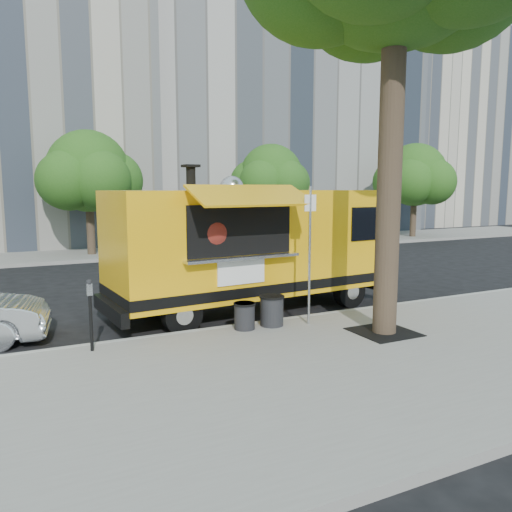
{
  "coord_description": "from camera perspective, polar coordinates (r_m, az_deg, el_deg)",
  "views": [
    {
      "loc": [
        -4.2,
        -10.61,
        3.12
      ],
      "look_at": [
        1.02,
        0.0,
        1.5
      ],
      "focal_mm": 35.0,
      "sensor_mm": 36.0,
      "label": 1
    }
  ],
  "objects": [
    {
      "name": "ground",
      "position": [
        11.83,
        -4.49,
        -7.51
      ],
      "size": [
        120.0,
        120.0,
        0.0
      ],
      "primitive_type": "plane",
      "color": "black",
      "rests_on": "ground"
    },
    {
      "name": "sidewalk",
      "position": [
        8.4,
        5.97,
        -13.48
      ],
      "size": [
        60.0,
        6.0,
        0.15
      ],
      "primitive_type": "cube",
      "color": "gray",
      "rests_on": "ground"
    },
    {
      "name": "curb",
      "position": [
        10.98,
        -2.67,
        -8.3
      ],
      "size": [
        60.0,
        0.14,
        0.16
      ],
      "primitive_type": "cube",
      "color": "#999993",
      "rests_on": "ground"
    },
    {
      "name": "far_sidewalk",
      "position": [
        24.66,
        -16.21,
        0.4
      ],
      "size": [
        60.0,
        5.0,
        0.15
      ],
      "primitive_type": "cube",
      "color": "gray",
      "rests_on": "ground"
    },
    {
      "name": "building_mid",
      "position": [
        37.94,
        -0.51,
        18.25
      ],
      "size": [
        20.0,
        14.0,
        20.0
      ],
      "primitive_type": "cube",
      "color": "#A19D97",
      "rests_on": "ground"
    },
    {
      "name": "building_right",
      "position": [
        48.9,
        18.85,
        13.12
      ],
      "size": [
        16.0,
        12.0,
        16.0
      ],
      "primitive_type": "cube",
      "color": "beige",
      "rests_on": "ground"
    },
    {
      "name": "tree_well",
      "position": [
        10.77,
        14.41,
        -8.42
      ],
      "size": [
        1.2,
        1.2,
        0.02
      ],
      "primitive_type": "cube",
      "color": "black",
      "rests_on": "sidewalk"
    },
    {
      "name": "far_tree_b",
      "position": [
        23.54,
        -18.64,
        9.13
      ],
      "size": [
        3.6,
        3.6,
        5.5
      ],
      "color": "#33261C",
      "rests_on": "far_sidewalk"
    },
    {
      "name": "far_tree_c",
      "position": [
        26.05,
        1.73,
        9.11
      ],
      "size": [
        3.24,
        3.24,
        5.21
      ],
      "color": "#33261C",
      "rests_on": "far_sidewalk"
    },
    {
      "name": "far_tree_d",
      "position": [
        32.13,
        17.71,
        8.81
      ],
      "size": [
        3.78,
        3.78,
        5.64
      ],
      "color": "#33261C",
      "rests_on": "far_sidewalk"
    },
    {
      "name": "sign_post",
      "position": [
        10.81,
        6.15,
        1.0
      ],
      "size": [
        0.28,
        0.06,
        3.0
      ],
      "color": "silver",
      "rests_on": "sidewalk"
    },
    {
      "name": "parking_meter",
      "position": [
        9.58,
        -18.42,
        -5.5
      ],
      "size": [
        0.11,
        0.11,
        1.33
      ],
      "color": "black",
      "rests_on": "sidewalk"
    },
    {
      "name": "food_truck",
      "position": [
        12.47,
        -0.63,
        1.28
      ],
      "size": [
        7.48,
        3.87,
        3.62
      ],
      "rotation": [
        0.0,
        0.0,
        0.09
      ],
      "color": "#FFB30D",
      "rests_on": "ground"
    },
    {
      "name": "trash_bin_left",
      "position": [
        10.87,
        1.82,
        -6.15
      ],
      "size": [
        0.55,
        0.55,
        0.66
      ],
      "color": "black",
      "rests_on": "sidewalk"
    },
    {
      "name": "trash_bin_right",
      "position": [
        10.6,
        -1.32,
        -6.76
      ],
      "size": [
        0.47,
        0.47,
        0.57
      ],
      "color": "black",
      "rests_on": "sidewalk"
    }
  ]
}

